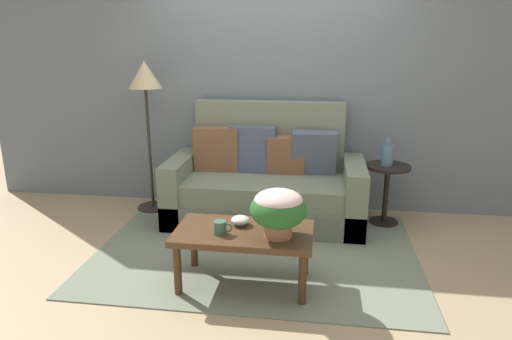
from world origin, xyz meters
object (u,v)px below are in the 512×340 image
coffee_table (244,238)px  floor_lamp (146,90)px  couch (266,184)px  side_table (387,184)px  table_vase (387,154)px  potted_plant (278,208)px  coffee_mug (220,227)px  snack_bowl (240,220)px

coffee_table → floor_lamp: bearing=131.2°
couch → side_table: size_ratio=3.18×
coffee_table → side_table: size_ratio=1.67×
floor_lamp → table_vase: floor_lamp is taller
potted_plant → coffee_mug: potted_plant is taller
snack_bowl → coffee_table: bearing=-66.4°
coffee_mug → snack_bowl: size_ratio=0.97×
coffee_table → floor_lamp: size_ratio=0.64×
couch → snack_bowl: bearing=-92.1°
potted_plant → snack_bowl: 0.38m
coffee_table → side_table: (1.19, 1.35, 0.04)m
couch → side_table: couch is taller
side_table → potted_plant: size_ratio=1.52×
table_vase → potted_plant: bearing=-122.8°
side_table → table_vase: 0.30m
coffee_table → snack_bowl: snack_bowl is taller
snack_bowl → coffee_mug: bearing=-123.1°
couch → floor_lamp: (-1.24, 0.10, 0.91)m
potted_plant → snack_bowl: (-0.30, 0.16, -0.17)m
coffee_table → table_vase: 1.82m
floor_lamp → potted_plant: bearing=-44.8°
potted_plant → couch: bearing=100.4°
table_vase → couch: bearing=-178.5°
couch → side_table: 1.19m
potted_plant → coffee_mug: bearing=-178.5°
coffee_mug → couch: bearing=83.5°
potted_plant → snack_bowl: potted_plant is taller
couch → table_vase: bearing=1.5°
floor_lamp → table_vase: 2.47m
potted_plant → side_table: bearing=56.7°
table_vase → floor_lamp: bearing=178.4°
coffee_table → side_table: 1.80m
floor_lamp → coffee_table: bearing=-48.8°
floor_lamp → snack_bowl: 1.95m
coffee_table → side_table: bearing=48.6°
couch → snack_bowl: size_ratio=13.58×
coffee_mug → side_table: bearing=46.8°
side_table → potted_plant: potted_plant is taller
coffee_mug → snack_bowl: coffee_mug is taller
coffee_table → floor_lamp: 2.08m
table_vase → coffee_mug: bearing=-132.9°
couch → potted_plant: size_ratio=4.82×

